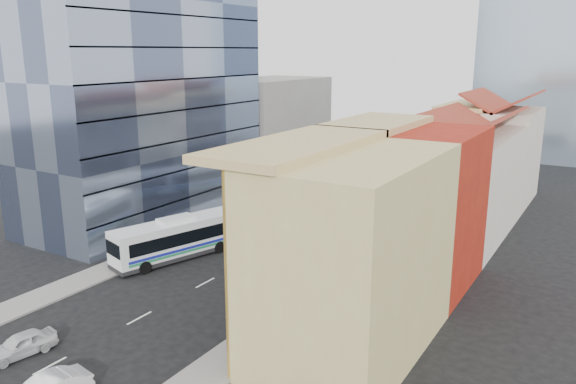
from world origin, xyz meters
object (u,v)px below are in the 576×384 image
Objects in this scene: bus_left_near at (177,238)px; sedan_left at (21,345)px; shophouse_tan at (354,255)px; office_tower at (140,77)px; bus_left_far at (321,193)px; bus_right at (314,221)px.

bus_left_near is 17.39m from sedan_left.
shophouse_tan is 0.47× the size of office_tower.
office_tower is 2.54× the size of bus_left_near.
bus_left_near is at bearing -117.80° from bus_left_far.
shophouse_tan is 35.19m from office_tower.
bus_left_near is (11.50, -8.02, -13.11)m from office_tower.
office_tower is 23.43m from bus_left_far.
bus_left_far is at bearing 97.92° from bus_left_near.
bus_left_far is 37.76m from sedan_left.
sedan_left is at bearing -63.07° from bus_left_near.
bus_left_far is at bearing 101.79° from sedan_left.
office_tower is at bearing 155.70° from shophouse_tan.
shophouse_tan is at bearing -24.30° from office_tower.
bus_left_far is (14.73, 12.64, -13.13)m from office_tower.
office_tower is 2.58× the size of bus_left_far.
office_tower reaches higher than sedan_left.
shophouse_tan is 1.19× the size of bus_left_near.
sedan_left is (-4.45, -28.14, -1.04)m from bus_right.
shophouse_tan reaches higher than bus_left_near.
sedan_left is at bearing -145.99° from shophouse_tan.
bus_left_near is 1.01× the size of bus_left_far.
bus_left_far is 2.85× the size of sedan_left.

